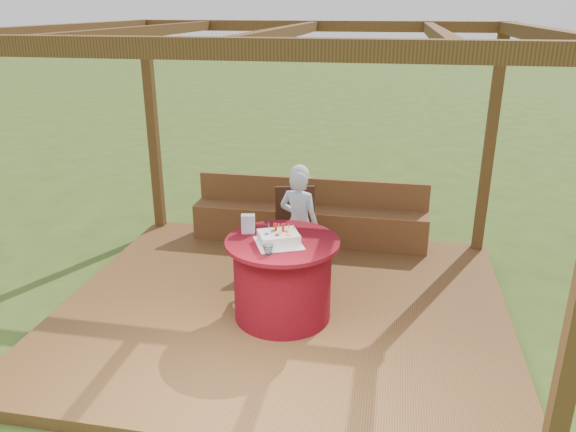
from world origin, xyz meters
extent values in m
plane|color=#354E1A|center=(0.00, 0.00, 0.00)|extent=(60.00, 60.00, 0.00)
cube|color=brown|center=(0.00, 0.00, 0.06)|extent=(4.50, 4.00, 0.12)
cube|color=brown|center=(-2.13, 1.88, 1.42)|extent=(0.12, 0.12, 2.60)
cube|color=brown|center=(2.13, 1.88, 1.42)|extent=(0.12, 0.12, 2.60)
cube|color=brown|center=(0.00, -1.88, 2.78)|extent=(4.50, 0.14, 0.12)
cube|color=brown|center=(0.00, 1.88, 2.78)|extent=(4.50, 0.14, 0.12)
cube|color=brown|center=(-2.13, 0.00, 2.78)|extent=(0.14, 4.00, 0.12)
cube|color=brown|center=(2.13, 0.00, 2.78)|extent=(0.14, 4.00, 0.12)
cube|color=brown|center=(-1.30, 0.00, 2.78)|extent=(0.10, 3.70, 0.10)
cube|color=brown|center=(0.00, 0.00, 2.78)|extent=(0.10, 3.70, 0.10)
cube|color=brown|center=(1.30, 0.00, 2.78)|extent=(0.10, 3.70, 0.10)
cube|color=brown|center=(0.00, 1.70, 0.34)|extent=(3.00, 0.42, 0.45)
cube|color=brown|center=(0.00, 1.88, 0.75)|extent=(3.00, 0.06, 0.35)
cylinder|color=maroon|center=(0.03, -0.22, 0.50)|extent=(0.94, 0.94, 0.77)
cylinder|color=maroon|center=(0.03, -0.22, 0.91)|extent=(1.09, 1.09, 0.04)
cube|color=#391D12|center=(-0.03, 0.95, 0.58)|extent=(0.57, 0.57, 0.05)
cylinder|color=#391D12|center=(-0.16, 0.72, 0.35)|extent=(0.04, 0.04, 0.46)
cylinder|color=#391D12|center=(0.19, 0.82, 0.35)|extent=(0.04, 0.04, 0.46)
cylinder|color=#391D12|center=(-0.26, 1.08, 0.35)|extent=(0.04, 0.04, 0.46)
cylinder|color=#391D12|center=(0.10, 1.17, 0.35)|extent=(0.04, 0.04, 0.46)
cube|color=#391D12|center=(-0.09, 1.15, 0.81)|extent=(0.46, 0.16, 0.45)
imported|color=#AAD2FD|center=(0.04, 0.69, 0.75)|extent=(0.52, 0.41, 1.25)
sphere|color=white|center=(0.04, 0.69, 1.31)|extent=(0.21, 0.21, 0.21)
cube|color=white|center=(0.01, -0.29, 0.93)|extent=(0.54, 0.54, 0.01)
cube|color=white|center=(0.01, -0.29, 0.99)|extent=(0.44, 0.41, 0.10)
cylinder|color=red|center=(-0.02, -0.25, 1.07)|extent=(0.03, 0.03, 0.08)
cylinder|color=red|center=(0.05, -0.25, 1.07)|extent=(0.03, 0.03, 0.08)
sphere|color=blue|center=(-0.09, -0.35, 1.05)|extent=(0.04, 0.04, 0.04)
sphere|color=red|center=(0.01, -0.36, 1.05)|extent=(0.04, 0.04, 0.04)
sphere|color=yellow|center=(0.11, -0.34, 1.05)|extent=(0.04, 0.04, 0.04)
sphere|color=green|center=(-0.05, -0.27, 1.05)|extent=(0.04, 0.04, 0.04)
sphere|color=orange|center=(0.08, -0.26, 1.05)|extent=(0.04, 0.04, 0.04)
cube|color=#D489C3|center=(-0.33, -0.09, 1.02)|extent=(0.14, 0.10, 0.18)
imported|color=white|center=(-0.03, -0.55, 0.97)|extent=(0.11, 0.11, 0.09)
camera|label=1|loc=(1.00, -4.99, 3.00)|focal=35.00mm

